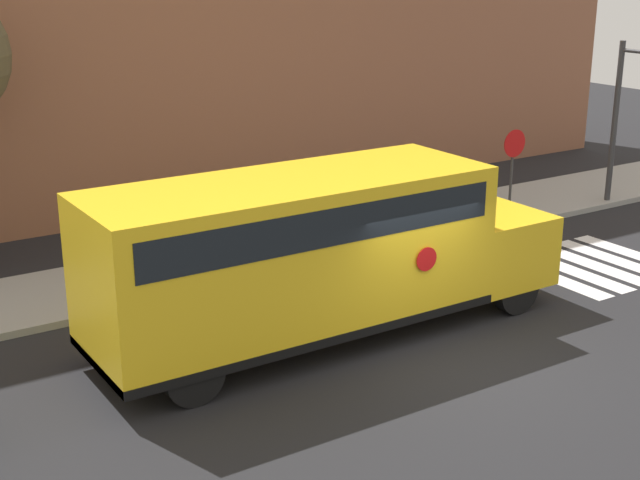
# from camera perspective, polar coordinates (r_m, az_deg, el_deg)

# --- Properties ---
(ground_plane) EXTENTS (60.00, 60.00, 0.00)m
(ground_plane) POSITION_cam_1_polar(r_m,az_deg,el_deg) (15.92, 8.05, -7.55)
(ground_plane) COLOR black
(sidewalk_strip) EXTENTS (44.00, 3.00, 0.15)m
(sidewalk_strip) POSITION_cam_1_polar(r_m,az_deg,el_deg) (20.85, -3.60, -0.96)
(sidewalk_strip) COLOR #9E9E99
(sidewalk_strip) RESTS_ON ground
(crosswalk_stripes) EXTENTS (3.30, 3.20, 0.01)m
(crosswalk_stripes) POSITION_cam_1_polar(r_m,az_deg,el_deg) (21.31, 17.06, -1.52)
(crosswalk_stripes) COLOR white
(crosswalk_stripes) RESTS_ON ground
(school_bus) EXTENTS (9.17, 2.57, 3.10)m
(school_bus) POSITION_cam_1_polar(r_m,az_deg,el_deg) (15.90, -0.49, -0.55)
(school_bus) COLOR yellow
(school_bus) RESTS_ON ground
(stop_sign) EXTENTS (0.73, 0.10, 2.45)m
(stop_sign) POSITION_cam_1_polar(r_m,az_deg,el_deg) (23.90, 12.25, 5.01)
(stop_sign) COLOR #38383A
(stop_sign) RESTS_ON ground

